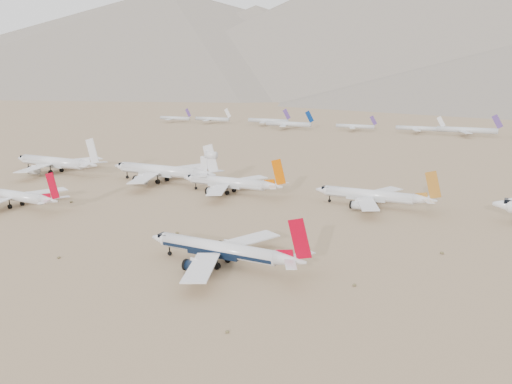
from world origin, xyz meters
The scene contains 9 objects.
ground centered at (0.00, 0.00, 0.00)m, with size 7000.00×7000.00×0.00m, color #9B7E5A.
main_airliner centered at (-5.70, -0.92, 3.86)m, with size 39.78×38.85×14.04m.
second_airliner centered at (-96.20, 14.07, 3.82)m, with size 38.51×37.64×13.66m.
row2_gold_tail centered at (11.23, 69.51, 3.97)m, with size 39.85×38.98×14.19m.
row2_orange_tail centered at (-41.94, 65.36, 4.16)m, with size 41.56×40.66×14.83m.
row2_white_trijet centered at (-77.11, 70.24, 5.15)m, with size 50.21×49.07×17.79m.
row2_white_twin centered at (-135.39, 65.42, 4.95)m, with size 49.24×48.18×17.59m.
distant_storage_row centered at (50.26, 321.64, 4.41)m, with size 664.21×64.35×14.99m.
desert_scrub centered at (-30.36, -24.48, 0.29)m, with size 206.06×121.67×0.63m.
Camera 1 is at (50.65, -94.69, 42.24)m, focal length 35.00 mm.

